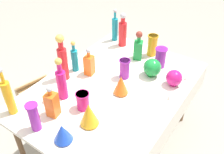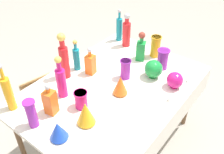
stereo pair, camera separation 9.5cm
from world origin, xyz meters
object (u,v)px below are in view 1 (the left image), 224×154
object	(u,v)px
square_decanter_2	(52,104)
slender_vase_2	(161,57)
tall_bottle_3	(63,59)
slender_vase_4	(34,116)
tall_bottle_5	(75,59)
slender_vase_0	(125,68)
round_bowl_1	(152,68)
slender_vase_3	(83,100)
fluted_vase_1	(121,85)
tall_bottle_0	(123,32)
square_decanter_1	(89,64)
slender_vase_1	(152,45)
tall_bottle_4	(61,82)
cardboard_box_behind_left	(41,99)
square_decanter_0	(138,47)
round_bowl_0	(174,78)
tall_bottle_2	(115,28)
tall_bottle_1	(8,96)
fluted_vase_2	(63,133)
fluted_vase_0	(89,114)

from	to	relation	value
square_decanter_2	slender_vase_2	world-z (taller)	square_decanter_2
tall_bottle_3	slender_vase_4	size ratio (longest dim) A/B	1.91
tall_bottle_5	slender_vase_2	xyz separation A→B (m)	(0.50, -0.62, -0.02)
tall_bottle_3	slender_vase_0	xyz separation A→B (m)	(0.31, -0.43, -0.10)
tall_bottle_3	round_bowl_1	bearing A→B (deg)	-52.92
slender_vase_2	slender_vase_3	bearing A→B (deg)	164.46
fluted_vase_1	tall_bottle_0	bearing A→B (deg)	31.70
square_decanter_1	slender_vase_1	bearing A→B (deg)	-27.12
tall_bottle_5	slender_vase_4	size ratio (longest dim) A/B	1.35
tall_bottle_4	slender_vase_3	world-z (taller)	tall_bottle_4
tall_bottle_3	cardboard_box_behind_left	distance (m)	0.97
tall_bottle_3	square_decanter_0	distance (m)	0.75
slender_vase_2	fluted_vase_1	xyz separation A→B (m)	(-0.54, 0.09, -0.01)
slender_vase_2	round_bowl_0	distance (m)	0.29
tall_bottle_2	square_decanter_1	world-z (taller)	tall_bottle_2
round_bowl_1	tall_bottle_5	bearing A→B (deg)	117.39
tall_bottle_0	fluted_vase_1	size ratio (longest dim) A/B	2.09
tall_bottle_5	slender_vase_3	bearing A→B (deg)	-132.43
slender_vase_2	tall_bottle_1	bearing A→B (deg)	151.34
tall_bottle_0	slender_vase_4	distance (m)	1.34
square_decanter_2	slender_vase_1	world-z (taller)	square_decanter_2
tall_bottle_2	slender_vase_0	world-z (taller)	tall_bottle_2
slender_vase_3	round_bowl_1	world-z (taller)	round_bowl_1
tall_bottle_2	slender_vase_0	size ratio (longest dim) A/B	1.97
slender_vase_0	fluted_vase_1	size ratio (longest dim) A/B	1.04
tall_bottle_3	cardboard_box_behind_left	size ratio (longest dim) A/B	0.88
tall_bottle_4	tall_bottle_1	bearing A→B (deg)	150.31
tall_bottle_2	round_bowl_0	xyz separation A→B (m)	(-0.38, -0.87, -0.07)
square_decanter_0	slender_vase_0	bearing A→B (deg)	-170.56
tall_bottle_2	tall_bottle_4	world-z (taller)	tall_bottle_4
fluted_vase_2	round_bowl_0	world-z (taller)	round_bowl_0
slender_vase_4	round_bowl_0	bearing A→B (deg)	-30.78
square_decanter_0	cardboard_box_behind_left	distance (m)	1.31
tall_bottle_0	tall_bottle_3	xyz separation A→B (m)	(-0.79, 0.11, 0.04)
tall_bottle_5	round_bowl_0	bearing A→B (deg)	-69.96
cardboard_box_behind_left	tall_bottle_5	bearing A→B (deg)	-82.93
square_decanter_2	slender_vase_4	size ratio (longest dim) A/B	1.19
slender_vase_3	fluted_vase_2	distance (m)	0.33
tall_bottle_2	round_bowl_1	distance (m)	0.75
slender_vase_4	cardboard_box_behind_left	world-z (taller)	slender_vase_4
fluted_vase_0	tall_bottle_3	bearing A→B (deg)	59.75
tall_bottle_4	slender_vase_1	distance (m)	1.03
tall_bottle_1	tall_bottle_2	distance (m)	1.38
tall_bottle_2	fluted_vase_2	xyz separation A→B (m)	(-1.36, -0.50, -0.07)
tall_bottle_4	slender_vase_4	size ratio (longest dim) A/B	1.65
tall_bottle_4	tall_bottle_3	bearing A→B (deg)	40.21
slender_vase_3	cardboard_box_behind_left	bearing A→B (deg)	72.97
tall_bottle_4	square_decanter_1	distance (m)	0.37
square_decanter_1	cardboard_box_behind_left	bearing A→B (deg)	97.86
tall_bottle_2	slender_vase_2	size ratio (longest dim) A/B	1.85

